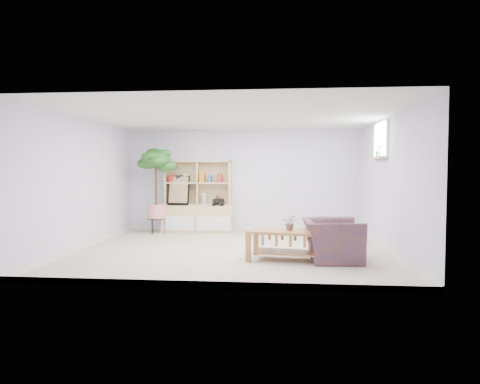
# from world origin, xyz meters

# --- Properties ---
(floor) EXTENTS (5.50, 5.00, 0.01)m
(floor) POSITION_xyz_m (0.00, 0.00, 0.00)
(floor) COLOR #BBB09F
(floor) RESTS_ON ground
(ceiling) EXTENTS (5.50, 5.00, 0.01)m
(ceiling) POSITION_xyz_m (0.00, 0.00, 2.40)
(ceiling) COLOR silver
(ceiling) RESTS_ON walls
(walls) EXTENTS (5.51, 5.01, 2.40)m
(walls) POSITION_xyz_m (0.00, 0.00, 1.20)
(walls) COLOR silver
(walls) RESTS_ON floor
(baseboard) EXTENTS (5.50, 5.00, 0.10)m
(baseboard) POSITION_xyz_m (0.00, 0.00, 0.05)
(baseboard) COLOR white
(baseboard) RESTS_ON floor
(window) EXTENTS (0.10, 0.98, 0.68)m
(window) POSITION_xyz_m (2.73, 0.60, 2.00)
(window) COLOR white
(window) RESTS_ON walls
(window_sill) EXTENTS (0.14, 1.00, 0.04)m
(window_sill) POSITION_xyz_m (2.67, 0.60, 1.68)
(window_sill) COLOR white
(window_sill) RESTS_ON walls
(storage_unit) EXTENTS (1.66, 0.56, 1.66)m
(storage_unit) POSITION_xyz_m (-1.06, 2.24, 0.83)
(storage_unit) COLOR tan
(storage_unit) RESTS_ON floor
(poster) EXTENTS (0.51, 0.16, 0.70)m
(poster) POSITION_xyz_m (-1.49, 2.20, 0.97)
(poster) COLOR yellow
(poster) RESTS_ON storage_unit
(toy_truck) EXTENTS (0.35, 0.24, 0.18)m
(toy_truck) POSITION_xyz_m (-0.55, 2.17, 0.72)
(toy_truck) COLOR black
(toy_truck) RESTS_ON storage_unit
(coffee_table) EXTENTS (1.28, 0.84, 0.49)m
(coffee_table) POSITION_xyz_m (0.96, -0.73, 0.24)
(coffee_table) COLOR #AB6C2E
(coffee_table) RESTS_ON floor
(table_plant) EXTENTS (0.26, 0.24, 0.24)m
(table_plant) POSITION_xyz_m (1.02, -0.75, 0.61)
(table_plant) COLOR #1A7327
(table_plant) RESTS_ON coffee_table
(floor_tree) EXTENTS (0.86, 0.86, 1.95)m
(floor_tree) POSITION_xyz_m (-1.93, 1.85, 0.98)
(floor_tree) COLOR #22581D
(floor_tree) RESTS_ON floor
(armchair) EXTENTS (0.92, 1.04, 0.75)m
(armchair) POSITION_xyz_m (1.69, -0.68, 0.37)
(armchair) COLOR navy
(armchair) RESTS_ON floor
(sill_plant) EXTENTS (0.14, 0.13, 0.22)m
(sill_plant) POSITION_xyz_m (2.67, 0.57, 1.81)
(sill_plant) COLOR #22581D
(sill_plant) RESTS_ON window_sill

